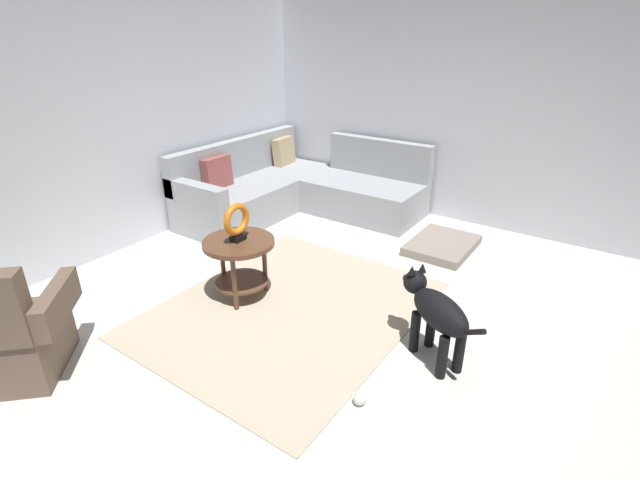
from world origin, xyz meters
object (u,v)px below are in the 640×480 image
(dog_toy_ball, at_px, (360,399))
(torus_sculpture, at_px, (237,221))
(dog_bed_mat, at_px, (442,245))
(sectional_couch, at_px, (297,190))
(dog, at_px, (436,312))
(armchair, at_px, (4,336))
(side_table, at_px, (239,254))

(dog_toy_ball, bearing_deg, torus_sculpture, 70.61)
(torus_sculpture, bearing_deg, dog_bed_mat, -29.67)
(sectional_couch, xyz_separation_m, dog_toy_ball, (-2.43, -2.34, -0.25))
(dog, bearing_deg, armchair, 159.66)
(sectional_couch, xyz_separation_m, dog, (-1.74, -2.53, 0.09))
(armchair, bearing_deg, torus_sculpture, 26.93)
(side_table, xyz_separation_m, dog_bed_mat, (1.90, -1.09, -0.37))
(sectional_couch, height_order, dog_bed_mat, sectional_couch)
(sectional_couch, height_order, armchair, same)
(armchair, relative_size, side_table, 1.65)
(torus_sculpture, xyz_separation_m, dog_toy_ball, (-0.52, -1.49, -0.67))
(sectional_couch, bearing_deg, side_table, -155.85)
(sectional_couch, height_order, side_table, sectional_couch)
(armchair, bearing_deg, side_table, 26.93)
(armchair, distance_m, dog_toy_ball, 2.34)
(armchair, distance_m, torus_sculpture, 1.75)
(dog_bed_mat, height_order, dog_toy_ball, dog_bed_mat)
(sectional_couch, relative_size, dog_bed_mat, 2.81)
(dog_toy_ball, bearing_deg, sectional_couch, 43.92)
(dog_bed_mat, bearing_deg, torus_sculpture, 150.33)
(dog, bearing_deg, sectional_couch, 86.43)
(sectional_couch, bearing_deg, dog_bed_mat, -90.16)
(dog_toy_ball, bearing_deg, armchair, 118.11)
(dog_toy_ball, bearing_deg, dog, -14.95)
(sectional_couch, xyz_separation_m, armchair, (-3.53, -0.30, 0.03))
(sectional_couch, height_order, dog_toy_ball, sectional_couch)
(sectional_couch, bearing_deg, dog_toy_ball, -136.08)
(side_table, relative_size, dog_toy_ball, 7.20)
(armchair, distance_m, dog_bed_mat, 3.90)
(torus_sculpture, height_order, dog_bed_mat, torus_sculpture)
(sectional_couch, distance_m, armchair, 3.54)
(torus_sculpture, bearing_deg, sectional_couch, 24.15)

